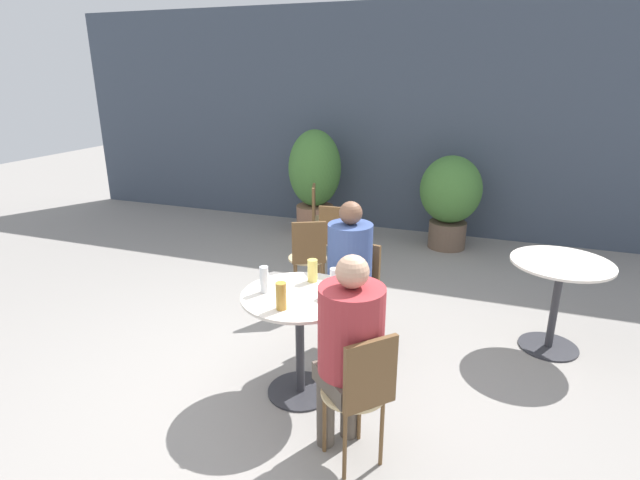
# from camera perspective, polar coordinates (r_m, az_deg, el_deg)

# --- Properties ---
(ground_plane) EXTENTS (20.00, 20.00, 0.00)m
(ground_plane) POSITION_cam_1_polar(r_m,az_deg,el_deg) (3.78, -5.65, -15.94)
(ground_plane) COLOR gray
(storefront_wall) EXTENTS (10.00, 0.06, 3.00)m
(storefront_wall) POSITION_cam_1_polar(r_m,az_deg,el_deg) (6.97, 8.62, 13.26)
(storefront_wall) COLOR #3D4756
(storefront_wall) RESTS_ON ground_plane
(cafe_table_near) EXTENTS (0.77, 0.77, 0.75)m
(cafe_table_near) POSITION_cam_1_polar(r_m,az_deg,el_deg) (3.39, -2.35, -9.26)
(cafe_table_near) COLOR #2D2D33
(cafe_table_near) RESTS_ON ground_plane
(cafe_table_far) EXTENTS (0.76, 0.76, 0.75)m
(cafe_table_far) POSITION_cam_1_polar(r_m,az_deg,el_deg) (4.34, 25.57, -4.72)
(cafe_table_far) COLOR #2D2D33
(cafe_table_far) RESTS_ON ground_plane
(bistro_chair_0) EXTENTS (0.42, 0.42, 0.86)m
(bistro_chair_0) POSITION_cam_1_polar(r_m,az_deg,el_deg) (2.81, 4.77, -16.58)
(bistro_chair_0) COLOR tan
(bistro_chair_0) RESTS_ON ground_plane
(bistro_chair_1) EXTENTS (0.38, 0.39, 0.86)m
(bistro_chair_1) POSITION_cam_1_polar(r_m,az_deg,el_deg) (4.00, 4.22, -5.15)
(bistro_chair_1) COLOR tan
(bistro_chair_1) RESTS_ON ground_plane
(bistro_chair_2) EXTENTS (0.40, 0.39, 0.86)m
(bistro_chair_2) POSITION_cam_1_polar(r_m,az_deg,el_deg) (6.00, 0.07, 3.10)
(bistro_chair_2) COLOR tan
(bistro_chair_2) RESTS_ON ground_plane
(bistro_chair_3) EXTENTS (0.40, 0.41, 0.86)m
(bistro_chair_3) POSITION_cam_1_polar(r_m,az_deg,el_deg) (4.66, -1.35, -1.60)
(bistro_chair_3) COLOR tan
(bistro_chair_3) RESTS_ON ground_plane
(bistro_chair_4) EXTENTS (0.37, 0.38, 0.86)m
(bistro_chair_4) POSITION_cam_1_polar(r_m,az_deg,el_deg) (5.15, 1.83, 0.44)
(bistro_chair_4) COLOR tan
(bistro_chair_4) RESTS_ON ground_plane
(seated_person_0) EXTENTS (0.46, 0.46, 1.25)m
(seated_person_0) POSITION_cam_1_polar(r_m,az_deg,el_deg) (2.79, 3.38, -11.58)
(seated_person_0) COLOR brown
(seated_person_0) RESTS_ON ground_plane
(seated_person_1) EXTENTS (0.36, 0.38, 1.24)m
(seated_person_1) POSITION_cam_1_polar(r_m,az_deg,el_deg) (3.81, 3.30, -2.98)
(seated_person_1) COLOR #2D2D33
(seated_person_1) RESTS_ON ground_plane
(beer_glass_0) EXTENTS (0.07, 0.07, 0.17)m
(beer_glass_0) POSITION_cam_1_polar(r_m,az_deg,el_deg) (3.08, -4.47, -6.40)
(beer_glass_0) COLOR #B28433
(beer_glass_0) RESTS_ON cafe_table_near
(beer_glass_1) EXTENTS (0.07, 0.07, 0.18)m
(beer_glass_1) POSITION_cam_1_polar(r_m,az_deg,el_deg) (3.25, 1.72, -4.80)
(beer_glass_1) COLOR silver
(beer_glass_1) RESTS_ON cafe_table_near
(beer_glass_2) EXTENTS (0.07, 0.07, 0.16)m
(beer_glass_2) POSITION_cam_1_polar(r_m,az_deg,el_deg) (3.46, -0.86, -3.51)
(beer_glass_2) COLOR #DBC65B
(beer_glass_2) RESTS_ON cafe_table_near
(beer_glass_3) EXTENTS (0.06, 0.06, 0.18)m
(beer_glass_3) POSITION_cam_1_polar(r_m,az_deg,el_deg) (3.31, -6.39, -4.51)
(beer_glass_3) COLOR silver
(beer_glass_3) RESTS_ON cafe_table_near
(potted_plant_0) EXTENTS (0.71, 0.71, 1.42)m
(potted_plant_0) POSITION_cam_1_polar(r_m,az_deg,el_deg) (6.77, -0.60, 7.22)
(potted_plant_0) COLOR #93664C
(potted_plant_0) RESTS_ON ground_plane
(potted_plant_1) EXTENTS (0.76, 0.76, 1.17)m
(potted_plant_1) POSITION_cam_1_polar(r_m,az_deg,el_deg) (6.41, 14.67, 4.93)
(potted_plant_1) COLOR brown
(potted_plant_1) RESTS_ON ground_plane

